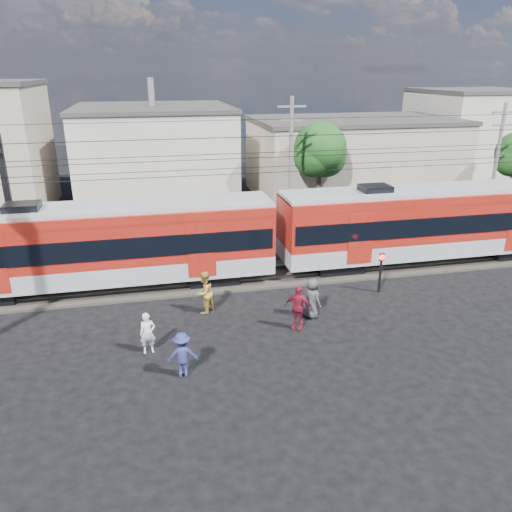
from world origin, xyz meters
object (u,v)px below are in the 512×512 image
object	(u,v)px
pedestrian_a	(148,333)
crossing_signal	(381,265)
pedestrian_c	(182,355)
commuter_train	(107,242)

from	to	relation	value
pedestrian_a	crossing_signal	distance (m)	11.29
pedestrian_c	crossing_signal	xyz separation A→B (m)	(9.71, 4.96, 0.54)
commuter_train	crossing_signal	world-z (taller)	commuter_train
commuter_train	pedestrian_c	bearing A→B (deg)	-70.96
commuter_train	crossing_signal	bearing A→B (deg)	-13.95
pedestrian_a	crossing_signal	bearing A→B (deg)	9.53
pedestrian_a	pedestrian_c	xyz separation A→B (m)	(1.13, -1.84, 0.03)
pedestrian_a	pedestrian_c	size ratio (longest dim) A/B	0.97
pedestrian_a	pedestrian_c	world-z (taller)	pedestrian_c
pedestrian_c	crossing_signal	size ratio (longest dim) A/B	0.84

